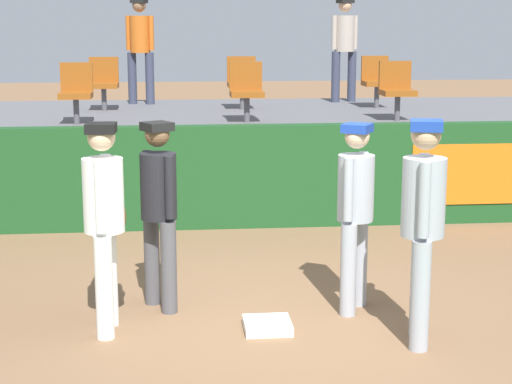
{
  "coord_description": "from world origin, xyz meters",
  "views": [
    {
      "loc": [
        -1.01,
        -6.85,
        2.59
      ],
      "look_at": [
        -0.24,
        0.97,
        1.0
      ],
      "focal_mm": 59.62,
      "sensor_mm": 36.0,
      "label": 1
    }
  ],
  "objects": [
    {
      "name": "player_coach_visitor",
      "position": [
        0.6,
        0.41,
        0.99
      ],
      "size": [
        0.45,
        0.45,
        1.71
      ],
      "rotation": [
        0.0,
        0.0,
        -2.12
      ],
      "color": "#9EA3AD",
      "rests_on": "ground_plane"
    },
    {
      "name": "seat_back_center",
      "position": [
        0.12,
        6.92,
        1.65
      ],
      "size": [
        0.47,
        0.44,
        0.84
      ],
      "color": "#4C4C51",
      "rests_on": "bleacher_platform"
    },
    {
      "name": "ground_plane",
      "position": [
        0.0,
        0.0,
        0.0
      ],
      "size": [
        60.0,
        60.0,
        0.0
      ],
      "primitive_type": "plane",
      "color": "brown"
    },
    {
      "name": "bleacher_platform",
      "position": [
        0.0,
        6.25,
        0.59
      ],
      "size": [
        18.0,
        4.8,
        1.18
      ],
      "primitive_type": "cube",
      "color": "#59595E",
      "rests_on": "ground_plane"
    },
    {
      "name": "seat_front_left",
      "position": [
        -2.33,
        5.12,
        1.65
      ],
      "size": [
        0.44,
        0.44,
        0.84
      ],
      "color": "#4C4C51",
      "rests_on": "bleacher_platform"
    },
    {
      "name": "player_umpire",
      "position": [
        -1.15,
        0.64,
        0.99
      ],
      "size": [
        0.45,
        0.45,
        1.71
      ],
      "rotation": [
        0.0,
        0.0,
        -1.04
      ],
      "color": "#4C4C51",
      "rests_on": "ground_plane"
    },
    {
      "name": "player_runner_visitor",
      "position": [
        0.96,
        -0.43,
        1.06
      ],
      "size": [
        0.43,
        0.5,
        1.83
      ],
      "rotation": [
        0.0,
        0.0,
        -1.84
      ],
      "color": "#9EA3AD",
      "rests_on": "ground_plane"
    },
    {
      "name": "first_base",
      "position": [
        -0.24,
        -0.03,
        0.04
      ],
      "size": [
        0.4,
        0.4,
        0.08
      ],
      "primitive_type": "cube",
      "color": "white",
      "rests_on": "ground_plane"
    },
    {
      "name": "seat_back_right",
      "position": [
        2.33,
        6.92,
        1.65
      ],
      "size": [
        0.45,
        0.44,
        0.84
      ],
      "color": "#4C4C51",
      "rests_on": "bleacher_platform"
    },
    {
      "name": "seat_front_center",
      "position": [
        0.03,
        5.12,
        1.65
      ],
      "size": [
        0.46,
        0.44,
        0.84
      ],
      "color": "#4C4C51",
      "rests_on": "bleacher_platform"
    },
    {
      "name": "seat_back_left",
      "position": [
        -2.09,
        6.92,
        1.65
      ],
      "size": [
        0.46,
        0.44,
        0.84
      ],
      "color": "#4C4C51",
      "rests_on": "bleacher_platform"
    },
    {
      "name": "spectator_capped",
      "position": [
        -1.54,
        7.89,
        2.21
      ],
      "size": [
        0.48,
        0.43,
        1.78
      ],
      "rotation": [
        0.0,
        0.0,
        2.82
      ],
      "color": "#33384C",
      "rests_on": "bleacher_platform"
    },
    {
      "name": "player_fielder_home",
      "position": [
        -1.58,
        0.09,
        1.03
      ],
      "size": [
        0.35,
        0.55,
        1.78
      ],
      "rotation": [
        0.0,
        0.0,
        -1.62
      ],
      "color": "white",
      "rests_on": "ground_plane"
    },
    {
      "name": "field_wall",
      "position": [
        0.01,
        3.68,
        0.65
      ],
      "size": [
        18.0,
        0.26,
        1.31
      ],
      "color": "#19471E",
      "rests_on": "ground_plane"
    },
    {
      "name": "spectator_hooded",
      "position": [
        2.0,
        7.95,
        2.21
      ],
      "size": [
        0.48,
        0.42,
        1.78
      ],
      "rotation": [
        0.0,
        0.0,
        3.43
      ],
      "color": "#33384C",
      "rests_on": "bleacher_platform"
    },
    {
      "name": "seat_front_right",
      "position": [
        2.2,
        5.12,
        1.65
      ],
      "size": [
        0.47,
        0.44,
        0.84
      ],
      "color": "#4C4C51",
      "rests_on": "bleacher_platform"
    }
  ]
}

